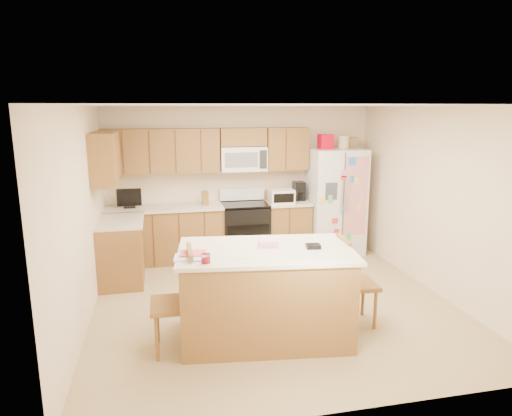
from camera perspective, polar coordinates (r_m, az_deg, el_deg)
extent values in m
plane|color=#9B824F|center=(6.06, 2.08, -11.68)|extent=(4.50, 4.50, 0.00)
cube|color=beige|center=(7.83, -1.88, 3.43)|extent=(4.50, 0.10, 2.50)
cube|color=beige|center=(3.61, 11.08, -7.63)|extent=(4.50, 0.10, 2.50)
cube|color=beige|center=(5.57, -20.89, -1.10)|extent=(0.10, 4.50, 2.50)
cube|color=beige|center=(6.58, 21.54, 0.84)|extent=(0.10, 4.50, 2.50)
cube|color=white|center=(5.53, 2.29, 12.69)|extent=(4.50, 4.50, 0.04)
cube|color=brown|center=(7.59, -11.26, -3.37)|extent=(1.87, 0.60, 0.88)
cube|color=brown|center=(7.87, 3.86, -2.57)|extent=(0.72, 0.60, 0.88)
cube|color=brown|center=(6.87, -16.46, -5.32)|extent=(0.60, 0.95, 0.88)
cube|color=beige|center=(7.47, -11.41, 0.01)|extent=(1.87, 0.64, 0.04)
cube|color=beige|center=(7.76, 3.93, 0.70)|extent=(0.72, 0.64, 0.04)
cube|color=beige|center=(6.74, -16.62, -1.59)|extent=(0.64, 0.95, 0.04)
cube|color=brown|center=(7.47, -11.80, 7.00)|extent=(1.85, 0.33, 0.70)
cube|color=brown|center=(7.77, 3.81, 7.43)|extent=(0.70, 0.33, 0.70)
cube|color=brown|center=(7.58, -1.70, 8.88)|extent=(0.76, 0.33, 0.29)
cube|color=brown|center=(6.61, -18.36, 5.95)|extent=(0.33, 0.95, 0.70)
cube|color=#582E14|center=(7.32, -16.32, 6.66)|extent=(0.02, 0.01, 0.66)
cube|color=#582E14|center=(7.31, -15.81, -4.20)|extent=(0.02, 0.01, 0.84)
cube|color=#582E14|center=(7.31, -13.17, 6.82)|extent=(0.02, 0.01, 0.66)
cube|color=#582E14|center=(7.29, -12.67, -4.07)|extent=(0.02, 0.01, 0.84)
cube|color=#582E14|center=(7.31, -10.01, 6.96)|extent=(0.02, 0.01, 0.66)
cube|color=#582E14|center=(7.30, -9.53, -3.93)|extent=(0.02, 0.01, 0.84)
cube|color=#582E14|center=(7.33, -6.87, 7.07)|extent=(0.01, 0.01, 0.66)
cube|color=#582E14|center=(7.32, -6.39, -3.77)|extent=(0.01, 0.01, 0.84)
cube|color=#582E14|center=(7.59, 3.79, 7.31)|extent=(0.01, 0.01, 0.66)
cube|color=#582E14|center=(7.58, 4.20, -3.16)|extent=(0.01, 0.01, 0.84)
cube|color=white|center=(7.59, -1.64, 6.20)|extent=(0.76, 0.38, 0.40)
cube|color=slate|center=(7.39, -1.83, 6.02)|extent=(0.54, 0.01, 0.24)
cube|color=#262626|center=(7.46, 0.91, 6.09)|extent=(0.12, 0.01, 0.30)
cube|color=brown|center=(7.48, -6.36, 1.23)|extent=(0.10, 0.14, 0.22)
cube|color=black|center=(7.50, -15.51, 0.10)|extent=(0.18, 0.12, 0.02)
cube|color=black|center=(7.47, -15.58, 1.30)|extent=(0.38, 0.03, 0.28)
cube|color=#C17C31|center=(7.78, 2.63, 1.57)|extent=(0.35, 0.22, 0.18)
cube|color=white|center=(7.56, 3.22, 1.45)|extent=(0.40, 0.28, 0.23)
cube|color=black|center=(7.43, 3.50, 1.24)|extent=(0.34, 0.01, 0.15)
cube|color=black|center=(7.84, 5.38, 2.14)|extent=(0.18, 0.22, 0.32)
cylinder|color=black|center=(7.79, 5.52, 1.54)|extent=(0.12, 0.12, 0.12)
cube|color=black|center=(7.69, -1.41, -2.91)|extent=(0.76, 0.64, 0.88)
cube|color=black|center=(7.39, -0.94, -3.71)|extent=(0.68, 0.01, 0.42)
cube|color=black|center=(7.58, -1.43, 0.48)|extent=(0.76, 0.64, 0.03)
cube|color=white|center=(7.81, -1.79, 1.77)|extent=(0.76, 0.10, 0.20)
cube|color=white|center=(7.96, 9.81, 0.85)|extent=(0.90, 0.75, 1.80)
cube|color=#4C4C4C|center=(7.62, 10.87, 0.29)|extent=(0.02, 0.01, 1.75)
cube|color=silver|center=(7.55, 10.64, 1.35)|extent=(0.02, 0.03, 0.55)
cube|color=silver|center=(7.59, 11.34, 1.37)|extent=(0.02, 0.03, 0.55)
cube|color=#3F3F44|center=(7.49, 9.40, 2.08)|extent=(0.20, 0.01, 0.28)
cube|color=#D84C59|center=(7.67, 12.30, 1.45)|extent=(0.42, 0.01, 1.30)
cube|color=red|center=(7.75, 8.71, 8.20)|extent=(0.22, 0.22, 0.24)
cylinder|color=tan|center=(7.82, 10.91, 8.08)|extent=(0.18, 0.18, 0.22)
cube|color=olive|center=(8.01, 11.74, 8.00)|extent=(0.18, 0.20, 0.18)
cube|color=brown|center=(5.03, 1.21, -10.86)|extent=(1.87, 1.20, 0.97)
cube|color=beige|center=(4.85, 1.23, -5.37)|extent=(1.96, 1.29, 0.04)
cylinder|color=red|center=(4.44, -6.29, -6.48)|extent=(0.08, 0.08, 0.06)
cylinder|color=white|center=(4.43, -6.30, -6.30)|extent=(0.09, 0.09, 0.09)
cube|color=beige|center=(4.93, 1.54, -4.41)|extent=(0.22, 0.17, 0.07)
cube|color=black|center=(4.91, 7.16, -4.75)|extent=(0.16, 0.14, 0.04)
cube|color=white|center=(4.61, -8.30, -6.11)|extent=(0.33, 0.27, 0.02)
cube|color=#D84C4C|center=(4.68, -7.89, -5.62)|extent=(0.28, 0.23, 0.01)
cylinder|color=white|center=(4.52, -2.06, -6.36)|extent=(0.14, 0.04, 0.01)
cube|color=brown|center=(4.84, -10.38, -11.79)|extent=(0.45, 0.47, 0.05)
cylinder|color=brown|center=(5.13, -12.24, -13.67)|extent=(0.04, 0.04, 0.48)
cylinder|color=brown|center=(4.79, -12.28, -15.66)|extent=(0.04, 0.04, 0.48)
cylinder|color=brown|center=(5.13, -8.39, -13.50)|extent=(0.04, 0.04, 0.48)
cylinder|color=brown|center=(4.79, -8.11, -15.48)|extent=(0.04, 0.04, 0.48)
cylinder|color=brown|center=(4.89, -8.31, -7.77)|extent=(0.02, 0.02, 0.54)
cylinder|color=brown|center=(4.82, -8.25, -8.11)|extent=(0.02, 0.02, 0.54)
cylinder|color=brown|center=(4.74, -8.19, -8.46)|extent=(0.02, 0.02, 0.54)
cylinder|color=brown|center=(4.66, -8.13, -8.83)|extent=(0.02, 0.02, 0.54)
cylinder|color=brown|center=(4.58, -8.06, -9.20)|extent=(0.02, 0.02, 0.54)
cube|color=brown|center=(4.65, -8.29, -5.37)|extent=(0.05, 0.45, 0.06)
cube|color=brown|center=(5.75, -0.05, -8.59)|extent=(0.42, 0.40, 0.04)
cylinder|color=brown|center=(5.97, 1.30, -9.99)|extent=(0.03, 0.03, 0.39)
cylinder|color=brown|center=(5.94, -1.72, -10.12)|extent=(0.03, 0.03, 0.39)
cylinder|color=brown|center=(5.72, 1.69, -11.03)|extent=(0.03, 0.03, 0.39)
cylinder|color=brown|center=(5.69, -1.48, -11.18)|extent=(0.03, 0.03, 0.39)
cylinder|color=brown|center=(5.54, 1.56, -6.80)|extent=(0.02, 0.02, 0.44)
cylinder|color=brown|center=(5.53, 0.85, -6.82)|extent=(0.02, 0.02, 0.44)
cylinder|color=brown|center=(5.52, 0.13, -6.85)|extent=(0.02, 0.02, 0.44)
cylinder|color=brown|center=(5.51, -0.58, -6.88)|extent=(0.02, 0.02, 0.44)
cylinder|color=brown|center=(5.51, -1.30, -6.90)|extent=(0.02, 0.02, 0.44)
cube|color=brown|center=(5.45, 0.13, -4.67)|extent=(0.37, 0.07, 0.05)
cube|color=brown|center=(5.46, 12.49, -9.26)|extent=(0.45, 0.47, 0.05)
cylinder|color=brown|center=(5.47, 14.67, -12.23)|extent=(0.04, 0.04, 0.46)
cylinder|color=brown|center=(5.77, 13.22, -10.79)|extent=(0.04, 0.04, 0.46)
cylinder|color=brown|center=(5.35, 11.44, -12.61)|extent=(0.04, 0.04, 0.46)
cylinder|color=brown|center=(5.66, 10.15, -11.11)|extent=(0.04, 0.04, 0.46)
cylinder|color=brown|center=(5.16, 11.38, -7.21)|extent=(0.02, 0.02, 0.51)
cylinder|color=brown|center=(5.23, 11.08, -6.92)|extent=(0.02, 0.02, 0.51)
cylinder|color=brown|center=(5.31, 10.78, -6.64)|extent=(0.02, 0.02, 0.51)
cylinder|color=brown|center=(5.38, 10.50, -6.37)|extent=(0.02, 0.02, 0.51)
cylinder|color=brown|center=(5.45, 10.22, -6.11)|extent=(0.02, 0.02, 0.51)
cube|color=brown|center=(5.23, 10.90, -3.98)|extent=(0.07, 0.43, 0.05)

